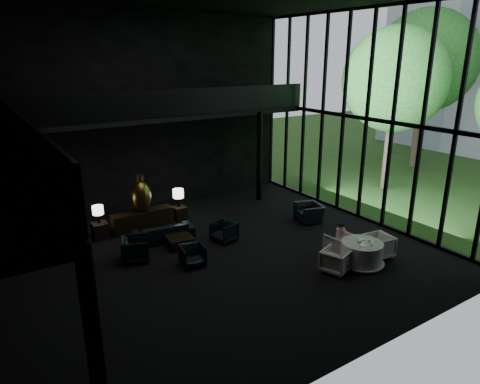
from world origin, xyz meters
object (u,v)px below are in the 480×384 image
bronze_urn (141,196)px  dining_chair_north (340,243)px  table_lamp_right (178,194)px  lounge_armchair_east (224,231)px  dining_chair_east (378,244)px  lounge_armchair_south (193,255)px  dining_chair_west (336,259)px  coffee_table (179,242)px  side_table_right (180,213)px  console (143,220)px  side_table_left (100,230)px  lounge_armchair_west (135,247)px  sofa (163,229)px  table_lamp_left (98,211)px  window_armchair (309,210)px  child (341,232)px  dining_table (361,255)px

bronze_urn → dining_chair_north: bronze_urn is taller
table_lamp_right → lounge_armchair_east: bearing=-81.5°
table_lamp_right → dining_chair_east: 7.76m
lounge_armchair_south → dining_chair_west: 4.41m
dining_chair_west → coffee_table: bearing=18.1°
side_table_right → lounge_armchair_south: bearing=-109.7°
console → side_table_left: (-1.60, 0.06, -0.08)m
table_lamp_right → lounge_armchair_west: 3.80m
table_lamp_right → coffee_table: 2.78m
lounge_armchair_west → dining_chair_west: (4.84, -4.03, -0.08)m
sofa → lounge_armchair_south: 2.30m
dining_chair_west → lounge_armchair_east: bearing=4.5°
table_lamp_left → table_lamp_right: size_ratio=0.90×
lounge_armchair_east → window_armchair: window_armchair is taller
child → dining_chair_north: bearing=35.8°
console → coffee_table: (0.48, -2.18, -0.18)m
bronze_urn → lounge_armchair_west: bearing=-115.8°
table_lamp_left → child: 8.46m
console → side_table_right: 1.61m
sofa → side_table_left: bearing=-31.2°
bronze_urn → window_armchair: bronze_urn is taller
child → side_table_right: bearing=-61.2°
side_table_left → table_lamp_right: (3.20, 0.15, 0.76)m
window_armchair → bronze_urn: bearing=-101.2°
lounge_armchair_south → side_table_right: bearing=78.7°
console → dining_chair_west: (3.70, -6.39, 0.04)m
table_lamp_left → side_table_left: bearing=90.0°
coffee_table → dining_chair_north: size_ratio=1.00×
sofa → lounge_armchair_east: bearing=151.8°
side_table_right → dining_chair_west: 6.87m
lounge_armchair_west → child: child is taller
side_table_left → sofa: sofa is taller
sofa → coffee_table: sofa is taller
console → sofa: size_ratio=1.05×
dining_chair_west → dining_table: bearing=-114.6°
side_table_left → dining_table: (6.32, -6.54, 0.04)m
lounge_armchair_west → dining_chair_east: bearing=-102.3°
table_lamp_right → dining_chair_east: size_ratio=0.82×
bronze_urn → console: bearing=-90.0°
table_lamp_left → dining_chair_west: size_ratio=0.81×
dining_table → dining_chair_west: bearing=174.6°
sofa → dining_chair_east: bearing=143.2°
side_table_right → window_armchair: (4.26, -2.93, 0.19)m
window_armchair → sofa: bearing=-89.9°
console → dining_chair_east: dining_chair_east is taller
side_table_right → dining_chair_east: dining_chair_east is taller
bronze_urn → sofa: bearing=-80.0°
dining_table → dining_chair_east: dining_chair_east is taller
lounge_armchair_south → window_armchair: (5.62, 0.88, 0.11)m
sofa → dining_chair_north: (4.41, -4.24, -0.01)m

